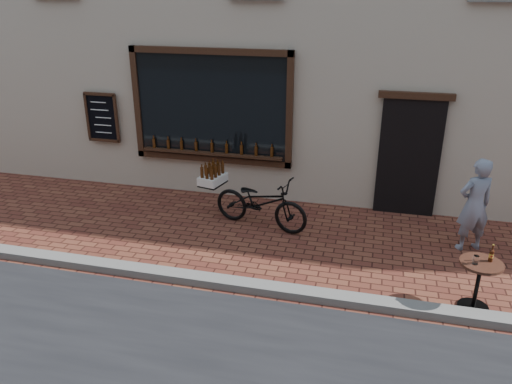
# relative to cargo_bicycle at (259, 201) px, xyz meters

# --- Properties ---
(ground) EXTENTS (90.00, 90.00, 0.00)m
(ground) POSITION_rel_cargo_bicycle_xyz_m (0.64, -2.24, -0.48)
(ground) COLOR #59271D
(ground) RESTS_ON ground
(kerb) EXTENTS (90.00, 0.25, 0.12)m
(kerb) POSITION_rel_cargo_bicycle_xyz_m (0.64, -2.04, -0.42)
(kerb) COLOR slate
(kerb) RESTS_ON ground
(cargo_bicycle) EXTENTS (2.15, 1.04, 1.01)m
(cargo_bicycle) POSITION_rel_cargo_bicycle_xyz_m (0.00, 0.00, 0.00)
(cargo_bicycle) COLOR black
(cargo_bicycle) RESTS_ON ground
(bistro_table) EXTENTS (0.55, 0.55, 0.95)m
(bistro_table) POSITION_rel_cargo_bicycle_xyz_m (3.41, -1.73, 0.02)
(bistro_table) COLOR black
(bistro_table) RESTS_ON ground
(pedestrian) EXTENTS (0.68, 0.58, 1.57)m
(pedestrian) POSITION_rel_cargo_bicycle_xyz_m (3.56, 0.02, 0.30)
(pedestrian) COLOR gray
(pedestrian) RESTS_ON ground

